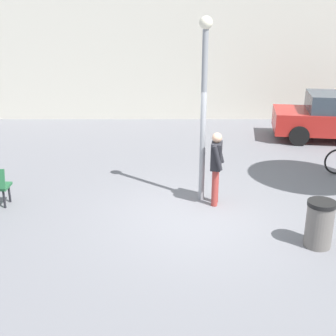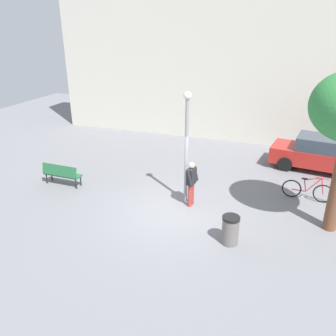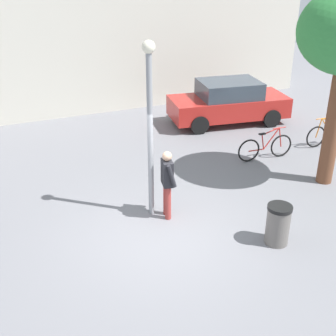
% 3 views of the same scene
% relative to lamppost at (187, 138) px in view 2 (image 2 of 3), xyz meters
% --- Properties ---
extents(ground_plane, '(36.00, 36.00, 0.00)m').
position_rel_lamppost_xyz_m(ground_plane, '(-0.13, -1.00, -2.43)').
color(ground_plane, slate).
extents(building_facade, '(19.88, 2.00, 8.82)m').
position_rel_lamppost_xyz_m(building_facade, '(-0.13, 8.68, 1.98)').
color(building_facade, beige).
rests_on(building_facade, ground_plane).
extents(lamppost, '(0.28, 0.28, 4.05)m').
position_rel_lamppost_xyz_m(lamppost, '(0.00, 0.00, 0.00)').
color(lamppost, gray).
rests_on(lamppost, ground_plane).
extents(person_by_lamppost, '(0.36, 0.62, 1.67)m').
position_rel_lamppost_xyz_m(person_by_lamppost, '(0.29, -0.28, -1.46)').
color(person_by_lamppost, '#9E3833').
rests_on(person_by_lamppost, ground_plane).
extents(park_bench, '(1.61, 0.52, 0.92)m').
position_rel_lamppost_xyz_m(park_bench, '(-5.12, -0.40, -1.88)').
color(park_bench, '#236038').
rests_on(park_bench, ground_plane).
extents(bicycle_red, '(1.81, 0.17, 0.97)m').
position_rel_lamppost_xyz_m(bicycle_red, '(4.27, 1.56, -2.04)').
color(bicycle_red, black).
rests_on(bicycle_red, ground_plane).
extents(parked_car_red, '(4.40, 2.30, 1.55)m').
position_rel_lamppost_xyz_m(parked_car_red, '(4.85, 4.80, -1.65)').
color(parked_car_red, '#AD231E').
rests_on(parked_car_red, ground_plane).
extents(trash_bin, '(0.52, 0.52, 0.91)m').
position_rel_lamppost_xyz_m(trash_bin, '(2.03, -2.17, -1.97)').
color(trash_bin, '#66605B').
rests_on(trash_bin, ground_plane).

